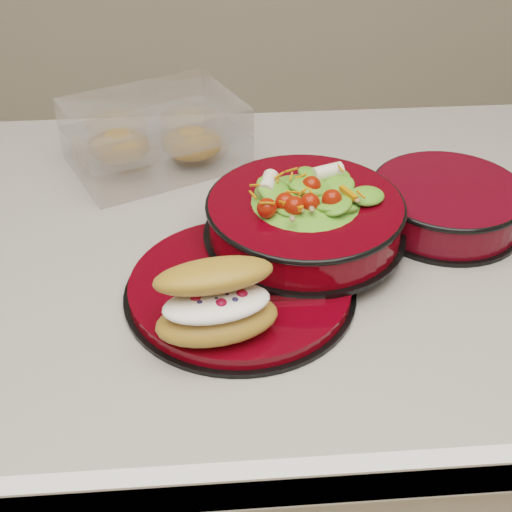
{
  "coord_description": "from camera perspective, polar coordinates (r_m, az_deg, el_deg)",
  "views": [
    {
      "loc": [
        -0.09,
        -0.75,
        1.43
      ],
      "look_at": [
        -0.04,
        -0.09,
        0.94
      ],
      "focal_mm": 50.0,
      "sensor_mm": 36.0,
      "label": 1
    }
  ],
  "objects": [
    {
      "name": "dinner_plate",
      "position": [
        0.82,
        -1.22,
        -2.59
      ],
      "size": [
        0.27,
        0.27,
        0.02
      ],
      "rotation": [
        0.0,
        0.0,
        0.18
      ],
      "color": "black",
      "rests_on": "island_counter"
    },
    {
      "name": "croissant",
      "position": [
        0.73,
        -3.18,
        -3.64
      ],
      "size": [
        0.14,
        0.11,
        0.08
      ],
      "rotation": [
        0.0,
        0.0,
        0.18
      ],
      "color": "#A46D32",
      "rests_on": "dinner_plate"
    },
    {
      "name": "salad_bowl",
      "position": [
        0.87,
        3.96,
        3.69
      ],
      "size": [
        0.25,
        0.25,
        0.1
      ],
      "rotation": [
        0.0,
        0.0,
        -0.12
      ],
      "color": "black",
      "rests_on": "dinner_plate"
    },
    {
      "name": "island_counter",
      "position": [
        1.23,
        1.43,
        -15.7
      ],
      "size": [
        1.24,
        0.74,
        0.9
      ],
      "color": "white",
      "rests_on": "ground"
    },
    {
      "name": "pastry_box",
      "position": [
        1.08,
        -8.1,
        9.55
      ],
      "size": [
        0.29,
        0.26,
        0.09
      ],
      "rotation": [
        0.0,
        0.0,
        0.43
      ],
      "color": "white",
      "rests_on": "island_counter"
    },
    {
      "name": "fork",
      "position": [
        0.78,
        -0.33,
        -3.61
      ],
      "size": [
        0.15,
        0.02,
        0.0
      ],
      "rotation": [
        0.0,
        0.0,
        1.56
      ],
      "color": "silver",
      "rests_on": "dinner_plate"
    },
    {
      "name": "extra_bowl",
      "position": [
        0.97,
        15.01,
        4.15
      ],
      "size": [
        0.2,
        0.2,
        0.05
      ],
      "rotation": [
        0.0,
        0.0,
        -0.16
      ],
      "color": "black",
      "rests_on": "island_counter"
    }
  ]
}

